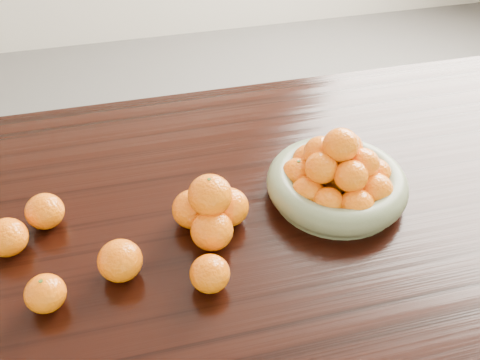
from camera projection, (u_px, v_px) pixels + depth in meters
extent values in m
cube|color=black|center=(234.00, 208.00, 1.25)|extent=(2.00, 1.00, 0.04)
cube|color=black|center=(452.00, 163.00, 1.98)|extent=(0.08, 0.08, 0.71)
cylinder|color=#6F7958|center=(335.00, 193.00, 1.25)|extent=(0.29, 0.29, 0.01)
torus|color=#6F7958|center=(337.00, 183.00, 1.23)|extent=(0.32, 0.32, 0.06)
ellipsoid|color=orange|center=(355.00, 161.00, 1.27)|extent=(0.07, 0.07, 0.07)
ellipsoid|color=orange|center=(332.00, 155.00, 1.29)|extent=(0.08, 0.08, 0.07)
ellipsoid|color=orange|center=(310.00, 161.00, 1.26)|extent=(0.08, 0.08, 0.08)
ellipsoid|color=orange|center=(298.00, 174.00, 1.23)|extent=(0.08, 0.08, 0.07)
ellipsoid|color=orange|center=(308.00, 192.00, 1.18)|extent=(0.07, 0.07, 0.07)
ellipsoid|color=orange|center=(328.00, 203.00, 1.16)|extent=(0.07, 0.07, 0.07)
ellipsoid|color=orange|center=(357.00, 205.00, 1.15)|extent=(0.08, 0.08, 0.07)
ellipsoid|color=orange|center=(374.00, 191.00, 1.18)|extent=(0.08, 0.08, 0.08)
ellipsoid|color=orange|center=(374.00, 174.00, 1.23)|extent=(0.08, 0.08, 0.07)
ellipsoid|color=orange|center=(340.00, 179.00, 1.22)|extent=(0.08, 0.08, 0.07)
ellipsoid|color=orange|center=(346.00, 148.00, 1.22)|extent=(0.08, 0.08, 0.07)
ellipsoid|color=orange|center=(321.00, 153.00, 1.21)|extent=(0.08, 0.08, 0.08)
ellipsoid|color=orange|center=(322.00, 168.00, 1.17)|extent=(0.07, 0.07, 0.07)
ellipsoid|color=orange|center=(351.00, 176.00, 1.15)|extent=(0.07, 0.07, 0.07)
ellipsoid|color=orange|center=(363.00, 164.00, 1.18)|extent=(0.07, 0.07, 0.07)
ellipsoid|color=orange|center=(341.00, 145.00, 1.16)|extent=(0.08, 0.08, 0.07)
ellipsoid|color=orange|center=(212.00, 230.00, 1.10)|extent=(0.09, 0.09, 0.08)
ellipsoid|color=orange|center=(228.00, 207.00, 1.16)|extent=(0.09, 0.09, 0.08)
ellipsoid|color=orange|center=(193.00, 209.00, 1.15)|extent=(0.09, 0.09, 0.08)
ellipsoid|color=orange|center=(210.00, 195.00, 1.10)|extent=(0.09, 0.09, 0.09)
ellipsoid|color=orange|center=(45.00, 293.00, 0.99)|extent=(0.08, 0.08, 0.07)
ellipsoid|color=orange|center=(120.00, 261.00, 1.04)|extent=(0.09, 0.09, 0.08)
ellipsoid|color=orange|center=(210.00, 274.00, 1.02)|extent=(0.08, 0.08, 0.07)
ellipsoid|color=orange|center=(7.00, 237.00, 1.09)|extent=(0.08, 0.08, 0.08)
ellipsoid|color=orange|center=(45.00, 211.00, 1.15)|extent=(0.08, 0.08, 0.08)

